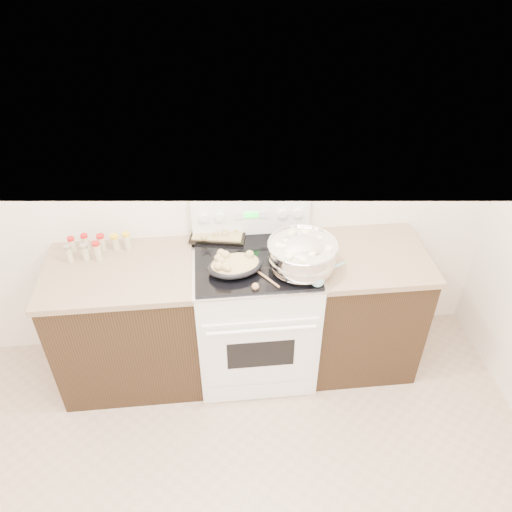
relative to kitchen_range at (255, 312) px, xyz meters
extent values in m
cube|color=white|center=(-0.35, 0.35, 0.86)|extent=(4.00, 0.05, 2.70)
cube|color=black|center=(-0.83, 0.01, -0.05)|extent=(0.90, 0.64, 0.88)
cube|color=brown|center=(-0.83, 0.01, 0.41)|extent=(0.93, 0.67, 0.04)
cube|color=black|center=(0.73, 0.01, -0.05)|extent=(0.70, 0.64, 0.88)
cube|color=brown|center=(0.73, 0.01, 0.41)|extent=(0.73, 0.67, 0.04)
cube|color=white|center=(0.00, 0.00, -0.03)|extent=(0.76, 0.66, 0.92)
cube|color=white|center=(0.00, -0.34, -0.04)|extent=(0.70, 0.01, 0.55)
cube|color=black|center=(0.00, -0.35, -0.04)|extent=(0.42, 0.01, 0.22)
cylinder|color=white|center=(0.00, -0.38, 0.21)|extent=(0.65, 0.02, 0.02)
cube|color=white|center=(0.00, -0.34, -0.41)|extent=(0.70, 0.01, 0.14)
cube|color=silver|center=(0.00, 0.00, 0.44)|extent=(0.78, 0.68, 0.01)
cube|color=black|center=(0.00, 0.00, 0.45)|extent=(0.74, 0.64, 0.01)
cube|color=white|center=(0.00, 0.29, 0.59)|extent=(0.76, 0.07, 0.28)
cylinder|color=white|center=(-0.30, 0.24, 0.61)|extent=(0.06, 0.02, 0.06)
cylinder|color=white|center=(-0.20, 0.24, 0.61)|extent=(0.06, 0.02, 0.06)
cylinder|color=white|center=(0.20, 0.24, 0.61)|extent=(0.06, 0.02, 0.06)
cylinder|color=white|center=(0.30, 0.24, 0.61)|extent=(0.06, 0.02, 0.06)
cube|color=#19E533|center=(0.00, 0.25, 0.61)|extent=(0.09, 0.00, 0.04)
cube|color=silver|center=(-0.08, 0.25, 0.61)|extent=(0.05, 0.00, 0.05)
cube|color=silver|center=(0.08, 0.25, 0.61)|extent=(0.05, 0.00, 0.05)
ellipsoid|color=silver|center=(0.26, -0.13, 0.53)|extent=(0.47, 0.47, 0.24)
cylinder|color=silver|center=(0.26, -0.13, 0.46)|extent=(0.22, 0.22, 0.01)
torus|color=silver|center=(0.26, -0.13, 0.63)|extent=(0.41, 0.41, 0.02)
cylinder|color=silver|center=(0.26, -0.13, 0.56)|extent=(0.39, 0.39, 0.14)
cylinder|color=brown|center=(0.26, -0.13, 0.62)|extent=(0.36, 0.36, 0.00)
cube|color=beige|center=(0.12, -0.13, 0.63)|extent=(0.04, 0.04, 0.03)
cube|color=beige|center=(0.17, -0.10, 0.63)|extent=(0.04, 0.04, 0.03)
cube|color=beige|center=(0.30, -0.01, 0.63)|extent=(0.05, 0.05, 0.03)
cube|color=beige|center=(0.17, -0.09, 0.63)|extent=(0.03, 0.03, 0.02)
cube|color=beige|center=(0.25, -0.22, 0.63)|extent=(0.04, 0.04, 0.02)
cube|color=beige|center=(0.37, -0.08, 0.63)|extent=(0.03, 0.03, 0.03)
cube|color=beige|center=(0.30, 0.01, 0.63)|extent=(0.04, 0.04, 0.02)
cube|color=beige|center=(0.14, -0.14, 0.63)|extent=(0.05, 0.05, 0.03)
cube|color=beige|center=(0.40, -0.19, 0.63)|extent=(0.05, 0.05, 0.03)
cube|color=beige|center=(0.17, -0.24, 0.63)|extent=(0.05, 0.05, 0.03)
cube|color=beige|center=(0.20, -0.09, 0.63)|extent=(0.04, 0.04, 0.03)
cube|color=beige|center=(0.22, -0.01, 0.63)|extent=(0.04, 0.04, 0.03)
cube|color=beige|center=(0.24, -0.28, 0.63)|extent=(0.03, 0.03, 0.03)
cube|color=beige|center=(0.30, -0.24, 0.63)|extent=(0.05, 0.05, 0.03)
ellipsoid|color=black|center=(-0.13, -0.12, 0.49)|extent=(0.37, 0.29, 0.08)
ellipsoid|color=tan|center=(-0.13, -0.12, 0.51)|extent=(0.33, 0.26, 0.06)
sphere|color=tan|center=(-0.18, -0.19, 0.54)|extent=(0.04, 0.04, 0.04)
sphere|color=tan|center=(-0.21, -0.04, 0.54)|extent=(0.05, 0.05, 0.05)
sphere|color=tan|center=(-0.04, -0.07, 0.54)|extent=(0.05, 0.05, 0.05)
sphere|color=tan|center=(-0.19, -0.18, 0.54)|extent=(0.05, 0.05, 0.05)
sphere|color=tan|center=(-0.18, -0.07, 0.54)|extent=(0.06, 0.06, 0.06)
sphere|color=tan|center=(-0.23, -0.09, 0.54)|extent=(0.05, 0.05, 0.05)
sphere|color=tan|center=(-0.23, -0.17, 0.54)|extent=(0.05, 0.05, 0.05)
sphere|color=tan|center=(-0.21, -0.12, 0.54)|extent=(0.05, 0.05, 0.05)
cube|color=black|center=(-0.21, 0.28, 0.46)|extent=(0.39, 0.31, 0.02)
cube|color=tan|center=(-0.21, 0.28, 0.48)|extent=(0.35, 0.27, 0.02)
sphere|color=tan|center=(-0.17, 0.24, 0.49)|extent=(0.04, 0.04, 0.04)
sphere|color=tan|center=(-0.30, 0.30, 0.49)|extent=(0.04, 0.04, 0.04)
sphere|color=tan|center=(-0.09, 0.29, 0.49)|extent=(0.03, 0.03, 0.03)
sphere|color=tan|center=(-0.31, 0.20, 0.49)|extent=(0.05, 0.05, 0.05)
sphere|color=tan|center=(-0.23, 0.29, 0.49)|extent=(0.04, 0.04, 0.04)
sphere|color=tan|center=(-0.17, 0.23, 0.49)|extent=(0.04, 0.04, 0.04)
sphere|color=tan|center=(-0.23, 0.23, 0.49)|extent=(0.04, 0.04, 0.04)
sphere|color=tan|center=(-0.16, 0.29, 0.49)|extent=(0.03, 0.03, 0.03)
sphere|color=tan|center=(-0.21, 0.32, 0.49)|extent=(0.04, 0.04, 0.04)
sphere|color=tan|center=(-0.10, 0.26, 0.49)|extent=(0.04, 0.04, 0.04)
cylinder|color=#A5784B|center=(0.04, -0.19, 0.46)|extent=(0.16, 0.22, 0.01)
sphere|color=#A5784B|center=(-0.03, -0.28, 0.47)|extent=(0.04, 0.04, 0.04)
sphere|color=#7FB7BE|center=(0.33, -0.28, 0.49)|extent=(0.08, 0.08, 0.08)
cylinder|color=#7FB7BE|center=(0.42, -0.22, 0.51)|extent=(0.23, 0.17, 0.07)
cylinder|color=#BFB28C|center=(-1.13, 0.21, 0.48)|extent=(0.04, 0.04, 0.10)
cylinder|color=#B21414|center=(-1.13, 0.21, 0.53)|extent=(0.04, 0.04, 0.02)
cylinder|color=#BFB28C|center=(-1.05, 0.21, 0.48)|extent=(0.04, 0.04, 0.11)
cylinder|color=#B21414|center=(-1.05, 0.21, 0.55)|extent=(0.04, 0.04, 0.02)
cylinder|color=#BFB28C|center=(-0.95, 0.21, 0.48)|extent=(0.05, 0.05, 0.10)
cylinder|color=#B21414|center=(-0.95, 0.21, 0.54)|extent=(0.05, 0.05, 0.02)
cylinder|color=#BFB28C|center=(-0.87, 0.21, 0.47)|extent=(0.05, 0.05, 0.09)
cylinder|color=gold|center=(-0.87, 0.21, 0.53)|extent=(0.05, 0.05, 0.02)
cylinder|color=#BFB28C|center=(-0.79, 0.21, 0.48)|extent=(0.04, 0.04, 0.10)
cylinder|color=gold|center=(-0.79, 0.21, 0.54)|extent=(0.05, 0.05, 0.02)
cylinder|color=#BFB28C|center=(-1.13, 0.11, 0.48)|extent=(0.04, 0.04, 0.10)
cylinder|color=#B2B2B7|center=(-1.13, 0.11, 0.54)|extent=(0.04, 0.04, 0.02)
cylinder|color=#BFB28C|center=(-1.04, 0.12, 0.48)|extent=(0.04, 0.04, 0.09)
cylinder|color=#B2B2B7|center=(-1.04, 0.12, 0.53)|extent=(0.05, 0.05, 0.02)
cylinder|color=#BFB28C|center=(-0.96, 0.11, 0.49)|extent=(0.04, 0.04, 0.11)
cylinder|color=#B21414|center=(-0.96, 0.11, 0.55)|extent=(0.04, 0.04, 0.02)
camera|label=1|loc=(-0.24, -2.43, 2.31)|focal=35.00mm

